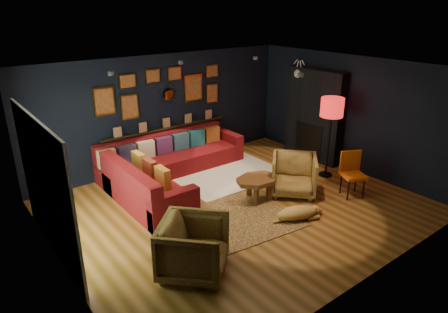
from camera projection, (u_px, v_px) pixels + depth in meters
floor at (239, 206)px, 7.66m from camera, size 6.50×6.50×0.00m
room_walls at (240, 127)px, 7.08m from camera, size 6.50×6.50×6.50m
sectional at (163, 169)px, 8.54m from camera, size 3.41×2.69×0.86m
ledge at (166, 128)px, 9.31m from camera, size 3.20×0.12×0.04m
gallery_wall at (163, 90)px, 9.01m from camera, size 3.15×0.04×1.02m
sunburst_mirror at (168, 94)px, 9.12m from camera, size 0.47×0.16×0.47m
fireplace at (314, 118)px, 9.71m from camera, size 0.31×1.60×2.20m
deer_head at (303, 73)px, 9.73m from camera, size 0.50×0.28×0.45m
sliding_door at (46, 188)px, 5.89m from camera, size 0.06×2.80×2.20m
ceiling_spots at (213, 66)px, 7.33m from camera, size 3.30×2.50×0.06m
shag_rug at (228, 174)px, 9.04m from camera, size 2.37×1.73×0.03m
leopard_rug at (225, 222)px, 7.10m from camera, size 2.64×2.01×0.01m
coffee_table at (257, 182)px, 7.77m from camera, size 0.96×0.75×0.45m
pouf at (186, 200)px, 7.48m from camera, size 0.53×0.53×0.34m
armchair_left at (194, 245)px, 5.63m from camera, size 1.24×1.24×0.93m
armchair_right at (294, 173)px, 8.03m from camera, size 1.19×1.19×0.89m
gold_stool at (209, 259)px, 5.74m from camera, size 0.35×0.35×0.44m
orange_chair at (352, 170)px, 7.96m from camera, size 0.58×0.58×0.91m
floor_lamp at (332, 110)px, 8.49m from camera, size 0.49×0.49×1.78m
dog at (298, 211)px, 7.14m from camera, size 1.16×0.84×0.33m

